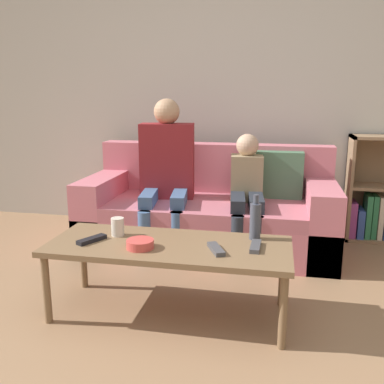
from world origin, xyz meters
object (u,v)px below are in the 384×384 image
(coffee_table, at_px, (169,250))
(person_adult, at_px, (166,165))
(cup_near, at_px, (118,227))
(couch, at_px, (210,213))
(snack_bowl, at_px, (140,244))
(tv_remote_1, at_px, (92,240))
(bottle, at_px, (255,220))
(person_child, at_px, (247,189))
(tv_remote_0, at_px, (216,249))
(bookshelf, at_px, (381,201))
(tv_remote_2, at_px, (256,246))

(coffee_table, height_order, person_adult, person_adult)
(cup_near, bearing_deg, person_adult, 88.16)
(couch, xyz_separation_m, snack_bowl, (-0.17, -1.19, 0.16))
(couch, bearing_deg, snack_bowl, -98.33)
(person_adult, distance_m, tv_remote_1, 1.11)
(tv_remote_1, bearing_deg, couch, 96.43)
(coffee_table, bearing_deg, person_adult, 105.18)
(couch, xyz_separation_m, bottle, (0.39, -0.94, 0.24))
(person_child, distance_m, snack_bowl, 1.17)
(snack_bowl, bearing_deg, person_child, 66.72)
(bottle, bearing_deg, cup_near, -172.99)
(person_child, relative_size, cup_near, 8.69)
(person_child, relative_size, tv_remote_0, 5.08)
(tv_remote_1, relative_size, bottle, 0.70)
(bookshelf, relative_size, bottle, 3.44)
(person_adult, distance_m, person_child, 0.63)
(cup_near, height_order, tv_remote_2, cup_near)
(cup_near, relative_size, tv_remote_0, 0.58)
(person_adult, height_order, cup_near, person_adult)
(person_adult, height_order, person_child, person_adult)
(person_child, distance_m, tv_remote_0, 1.05)
(snack_bowl, relative_size, bottle, 0.57)
(bookshelf, xyz_separation_m, snack_bowl, (-1.52, -1.64, 0.10))
(snack_bowl, bearing_deg, bottle, 24.47)
(person_child, xyz_separation_m, cup_near, (-0.65, -0.91, -0.04))
(coffee_table, distance_m, bottle, 0.49)
(bookshelf, distance_m, bottle, 1.68)
(tv_remote_0, bearing_deg, cup_near, 142.45)
(person_adult, xyz_separation_m, tv_remote_2, (0.73, -1.02, -0.23))
(bookshelf, relative_size, tv_remote_0, 4.89)
(person_adult, distance_m, bottle, 1.14)
(tv_remote_2, bearing_deg, cup_near, 177.46)
(cup_near, height_order, tv_remote_0, cup_near)
(couch, distance_m, tv_remote_2, 1.16)
(tv_remote_1, distance_m, tv_remote_2, 0.87)
(couch, bearing_deg, tv_remote_2, -69.43)
(person_child, xyz_separation_m, bottle, (0.11, -0.82, 0.01))
(bookshelf, relative_size, person_adult, 0.75)
(cup_near, xyz_separation_m, snack_bowl, (0.18, -0.17, -0.03))
(bookshelf, relative_size, snack_bowl, 6.01)
(couch, height_order, bookshelf, bookshelf)
(couch, relative_size, tv_remote_0, 10.82)
(tv_remote_0, relative_size, bottle, 0.70)
(coffee_table, bearing_deg, tv_remote_1, -173.21)
(snack_bowl, distance_m, bottle, 0.63)
(tv_remote_1, bearing_deg, bottle, 42.33)
(bottle, bearing_deg, couch, 112.82)
(couch, bearing_deg, cup_near, -109.25)
(person_child, relative_size, tv_remote_2, 5.18)
(couch, distance_m, bookshelf, 1.42)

